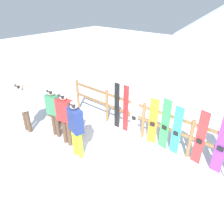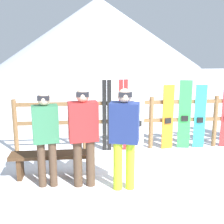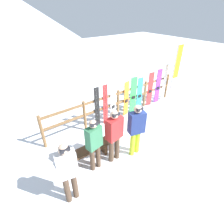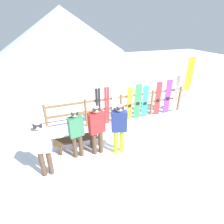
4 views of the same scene
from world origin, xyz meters
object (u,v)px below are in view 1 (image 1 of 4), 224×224
bench (65,122)px  snowboard_white (134,116)px  person_red (65,116)px  snowboard_red (200,138)px  ski_pair_red (126,109)px  snowboard_green (165,125)px  snowboard_orange (153,122)px  snowboard_cyan (176,131)px  person_white (23,104)px  person_plaid_green (54,109)px  snowboard_purple (221,146)px  person_navy (76,126)px  ski_pair_black (117,106)px

bench → snowboard_white: (1.83, 1.28, 0.34)m
person_red → snowboard_red: person_red is taller
snowboard_red → ski_pair_red: bearing=179.9°
person_red → snowboard_green: size_ratio=1.07×
snowboard_white → person_red: bearing=-126.0°
person_red → snowboard_orange: bearing=41.7°
snowboard_cyan → snowboard_red: bearing=0.0°
snowboard_orange → person_red: bearing=-138.3°
person_white → snowboard_orange: 4.02m
person_plaid_green → snowboard_cyan: 3.62m
person_white → bench: bearing=40.9°
bench → snowboard_purple: snowboard_purple is taller
person_plaid_green → person_red: (0.61, -0.04, 0.02)m
ski_pair_red → snowboard_red: 2.38m
person_plaid_green → person_red: person_red is taller
ski_pair_red → snowboard_orange: 1.01m
person_white → snowboard_white: person_white is taller
bench → person_navy: bearing=-24.4°
ski_pair_red → snowboard_purple: 2.90m
bench → ski_pair_black: 1.77m
ski_pair_black → snowboard_purple: snowboard_purple is taller
snowboard_red → snowboard_green: bearing=180.0°
bench → snowboard_purple: bearing=16.3°
person_white → snowboard_green: person_white is taller
person_plaid_green → snowboard_orange: (2.49, 1.63, -0.21)m
person_white → ski_pair_red: 3.20m
person_white → snowboard_green: bearing=28.7°
ski_pair_black → snowboard_red: (2.74, -0.00, -0.02)m
person_red → snowboard_green: 2.82m
bench → person_navy: (1.26, -0.57, 0.64)m
ski_pair_red → bench: bearing=-139.2°
ski_pair_black → ski_pair_red: 0.36m
person_red → snowboard_purple: (3.77, 1.68, -0.17)m
snowboard_purple → person_plaid_green: bearing=-159.6°
snowboard_cyan → ski_pair_black: bearing=179.9°
ski_pair_red → snowboard_purple: size_ratio=1.00×
person_red → person_navy: bearing=-15.2°
bench → snowboard_white: 2.26m
person_plaid_green → snowboard_red: bearing=22.9°
snowboard_green → snowboard_cyan: size_ratio=1.07×
bench → snowboard_orange: (2.49, 1.28, 0.39)m
person_plaid_green → snowboard_green: (2.87, 1.63, -0.16)m
snowboard_orange → snowboard_red: snowboard_red is taller
person_plaid_green → snowboard_green: 3.31m
person_red → snowboard_orange: person_red is taller
person_navy → person_plaid_green: person_navy is taller
ski_pair_red → snowboard_purple: ski_pair_red is taller
bench → snowboard_red: 4.10m
snowboard_purple → snowboard_green: bearing=-180.0°
bench → snowboard_green: size_ratio=0.90×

